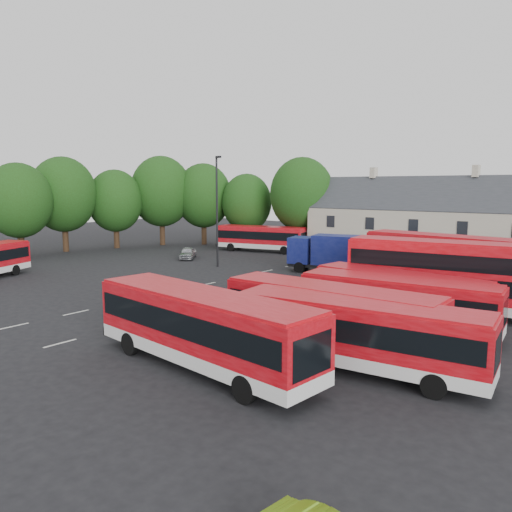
# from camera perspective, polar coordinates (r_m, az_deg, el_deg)

# --- Properties ---
(ground) EXTENTS (140.00, 140.00, 0.00)m
(ground) POSITION_cam_1_polar(r_m,az_deg,el_deg) (37.24, -11.99, -4.55)
(ground) COLOR black
(ground) RESTS_ON ground
(lane_markings) EXTENTS (5.15, 33.80, 0.01)m
(lane_markings) POSITION_cam_1_polar(r_m,az_deg,el_deg) (36.72, -7.08, -4.60)
(lane_markings) COLOR beige
(lane_markings) RESTS_ON ground
(treeline) EXTENTS (29.92, 32.59, 12.01)m
(treeline) POSITION_cam_1_polar(r_m,az_deg,el_deg) (64.73, -10.64, 6.72)
(treeline) COLOR black
(treeline) RESTS_ON ground
(terrace_houses) EXTENTS (35.70, 7.13, 10.06)m
(terrace_houses) POSITION_cam_1_polar(r_m,az_deg,el_deg) (55.02, 23.53, 3.05)
(terrace_houses) COLOR beige
(terrace_houses) RESTS_ON ground
(bus_row_a) EXTENTS (12.28, 3.89, 3.41)m
(bus_row_a) POSITION_cam_1_polar(r_m,az_deg,el_deg) (22.03, -6.18, -7.65)
(bus_row_a) COLOR silver
(bus_row_a) RESTS_ON ground
(bus_row_b) EXTENTS (11.22, 3.74, 3.11)m
(bus_row_b) POSITION_cam_1_polar(r_m,az_deg,el_deg) (22.06, 11.45, -8.24)
(bus_row_b) COLOR silver
(bus_row_b) RESTS_ON ground
(bus_row_c) EXTENTS (11.12, 2.72, 3.13)m
(bus_row_c) POSITION_cam_1_polar(r_m,az_deg,el_deg) (24.90, 8.39, -6.25)
(bus_row_c) COLOR silver
(bus_row_c) RESTS_ON ground
(bus_row_d) EXTENTS (10.83, 3.54, 3.01)m
(bus_row_d) POSITION_cam_1_polar(r_m,az_deg,el_deg) (28.42, 15.87, -4.85)
(bus_row_d) COLOR silver
(bus_row_d) RESTS_ON ground
(bus_row_e) EXTENTS (10.60, 3.48, 2.94)m
(bus_row_e) POSITION_cam_1_polar(r_m,az_deg,el_deg) (30.71, 16.01, -3.98)
(bus_row_e) COLOR silver
(bus_row_e) RESTS_ON ground
(bus_dd_south) EXTENTS (11.43, 4.01, 4.59)m
(bus_dd_south) POSITION_cam_1_polar(r_m,az_deg,el_deg) (33.45, 20.20, -1.72)
(bus_dd_south) COLOR silver
(bus_dd_south) RESTS_ON ground
(bus_dd_north) EXTENTS (11.16, 3.92, 4.48)m
(bus_dd_north) POSITION_cam_1_polar(r_m,az_deg,el_deg) (38.75, 20.21, -0.54)
(bus_dd_north) COLOR silver
(bus_dd_north) RESTS_ON ground
(bus_north) EXTENTS (11.32, 5.04, 3.12)m
(bus_north) POSITION_cam_1_polar(r_m,az_deg,el_deg) (60.89, 0.56, 2.25)
(bus_north) COLOR silver
(bus_north) RESTS_ON ground
(box_truck) EXTENTS (8.39, 4.51, 3.51)m
(box_truck) POSITION_cam_1_polar(r_m,az_deg,el_deg) (46.46, 8.87, 0.48)
(box_truck) COLOR black
(box_truck) RESTS_ON ground
(silver_car) EXTENTS (3.52, 3.97, 1.30)m
(silver_car) POSITION_cam_1_polar(r_m,az_deg,el_deg) (55.50, -7.82, 0.34)
(silver_car) COLOR #A9ACB1
(silver_car) RESTS_ON ground
(lamppost) EXTENTS (0.76, 0.41, 10.85)m
(lamppost) POSITION_cam_1_polar(r_m,az_deg,el_deg) (49.28, -4.47, 5.44)
(lamppost) COLOR black
(lamppost) RESTS_ON ground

